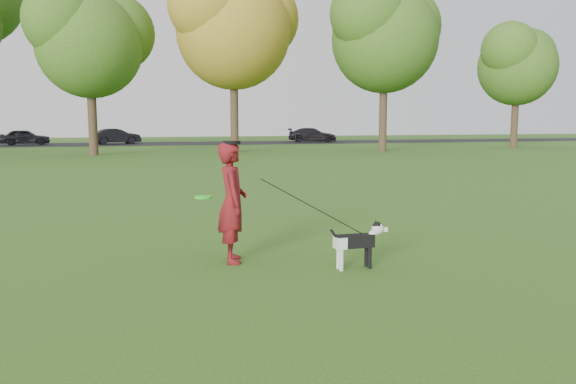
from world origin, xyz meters
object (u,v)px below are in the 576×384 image
object	(u,v)px
car_mid	(116,136)
car_right	(312,135)
dog	(359,240)
car_left	(25,137)
man	(232,202)

from	to	relation	value
car_mid	car_right	bearing A→B (deg)	-107.85
dog	car_left	size ratio (longest dim) A/B	0.23
car_mid	dog	bearing A→B (deg)	167.86
car_left	car_mid	bearing A→B (deg)	-93.07
car_right	car_mid	bearing A→B (deg)	109.64
car_left	dog	bearing A→B (deg)	-168.23
dog	car_right	world-z (taller)	car_right
man	car_right	distance (m)	42.06
car_left	car_mid	world-z (taller)	car_mid
man	car_mid	world-z (taller)	man
man	car_left	size ratio (longest dim) A/B	0.46
man	car_left	distance (m)	40.74
man	car_mid	bearing A→B (deg)	8.59
man	car_right	size ratio (longest dim) A/B	0.38
man	car_mid	distance (m)	39.77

